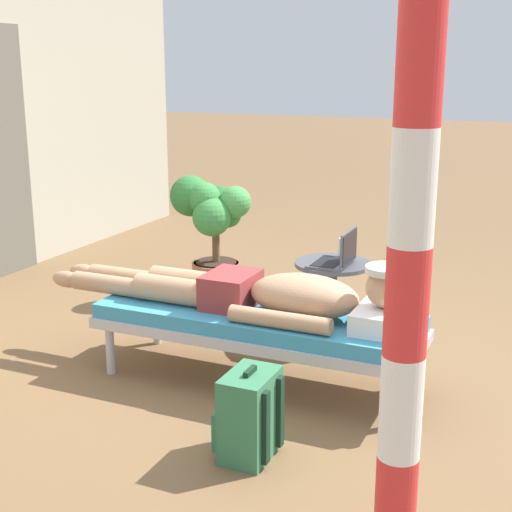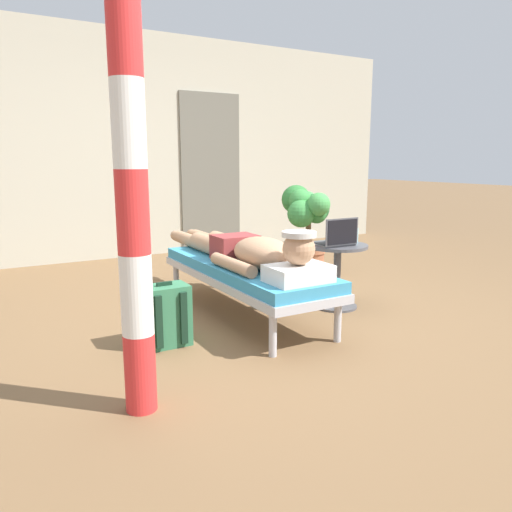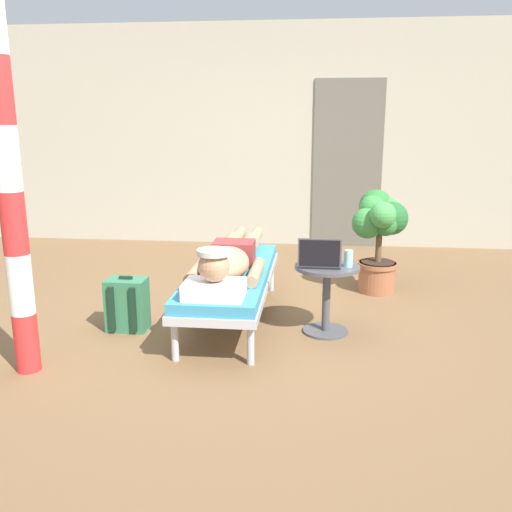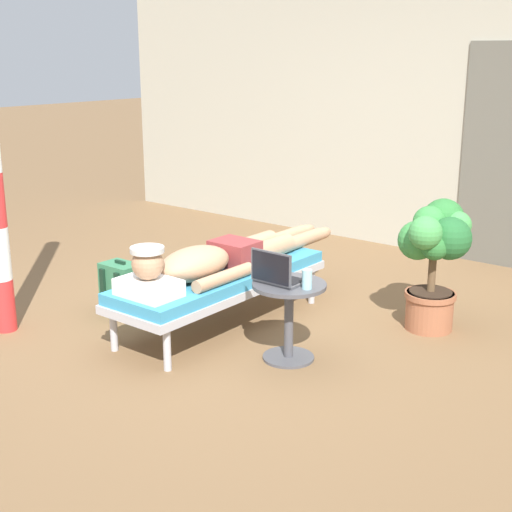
% 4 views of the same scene
% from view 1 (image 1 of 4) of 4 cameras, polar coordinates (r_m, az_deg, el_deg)
% --- Properties ---
extents(ground_plane, '(40.00, 40.00, 0.00)m').
position_cam_1_polar(ground_plane, '(4.19, 1.97, -9.52)').
color(ground_plane, brown).
extents(lounge_chair, '(0.61, 1.82, 0.42)m').
position_cam_1_polar(lounge_chair, '(4.03, 0.12, -5.23)').
color(lounge_chair, '#B7B7BC').
rests_on(lounge_chair, ground).
extents(person_reclining, '(0.53, 2.17, 0.33)m').
position_cam_1_polar(person_reclining, '(3.96, 0.64, -2.94)').
color(person_reclining, white).
rests_on(person_reclining, lounge_chair).
extents(side_table, '(0.48, 0.48, 0.52)m').
position_cam_1_polar(side_table, '(4.63, 5.99, -2.48)').
color(side_table, '#4C4C51').
rests_on(side_table, ground).
extents(laptop, '(0.31, 0.24, 0.23)m').
position_cam_1_polar(laptop, '(4.50, 6.45, -0.02)').
color(laptop, '#4C4C51').
rests_on(laptop, side_table).
extents(drink_glass, '(0.06, 0.06, 0.12)m').
position_cam_1_polar(drink_glass, '(4.70, 6.87, 0.66)').
color(drink_glass, '#99D8E5').
rests_on(drink_glass, side_table).
extents(backpack, '(0.30, 0.26, 0.42)m').
position_cam_1_polar(backpack, '(3.35, -0.53, -12.39)').
color(backpack, '#33724C').
rests_on(backpack, ground).
extents(potted_plant, '(0.51, 0.62, 0.93)m').
position_cam_1_polar(potted_plant, '(5.41, -3.48, 2.66)').
color(potted_plant, '#9E5B3D').
rests_on(potted_plant, ground).
extents(porch_post, '(0.15, 0.15, 2.69)m').
position_cam_1_polar(porch_post, '(2.39, 12.22, 5.26)').
color(porch_post, red).
rests_on(porch_post, ground).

